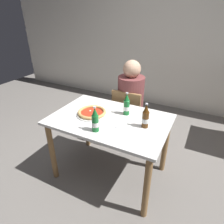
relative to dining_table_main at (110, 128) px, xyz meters
name	(u,v)px	position (x,y,z in m)	size (l,w,h in m)	color
ground_plane	(110,172)	(0.00, 0.00, -0.64)	(8.00, 8.00, 0.00)	slate
back_wall_tiled	(167,38)	(0.00, 2.20, 0.66)	(7.00, 0.10, 2.60)	silver
dining_table_main	(110,128)	(0.00, 0.00, 0.00)	(1.20, 0.80, 0.75)	silver
chair_behind_table	(128,115)	(-0.04, 0.61, -0.15)	(0.41, 0.41, 0.85)	olive
diner_seated	(130,107)	(-0.04, 0.66, -0.05)	(0.34, 0.34, 1.21)	#2D3342
pizza_margherita_near	(92,113)	(-0.21, -0.01, 0.13)	(0.33, 0.33, 0.04)	white
beer_bottle_left	(95,121)	(-0.01, -0.26, 0.22)	(0.07, 0.07, 0.25)	#196B2D
beer_bottle_center	(146,117)	(0.37, 0.01, 0.22)	(0.07, 0.07, 0.25)	#512D0F
beer_bottle_right	(127,105)	(0.11, 0.16, 0.22)	(0.07, 0.07, 0.25)	#196B2D
napkin_with_cutlery	(116,122)	(0.09, -0.05, 0.12)	(0.20, 0.20, 0.01)	white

